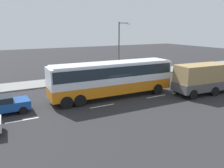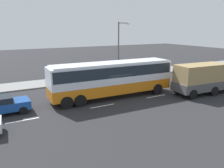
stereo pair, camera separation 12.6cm
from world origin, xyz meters
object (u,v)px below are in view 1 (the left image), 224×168
object	(u,v)px
cargo_truck	(207,78)
pedestrian_near_curb	(140,67)
coach_bus	(113,76)
street_lamp	(120,46)
pedestrian_at_crossing	(78,74)

from	to	relation	value
cargo_truck	pedestrian_near_curb	size ratio (longest dim) A/B	4.62
coach_bus	pedestrian_near_curb	size ratio (longest dim) A/B	7.17
cargo_truck	street_lamp	bearing A→B (deg)	116.78
pedestrian_near_curb	street_lamp	world-z (taller)	street_lamp
cargo_truck	street_lamp	size ratio (longest dim) A/B	1.09
cargo_truck	pedestrian_near_curb	xyz separation A→B (m)	(-0.41, 11.48, -0.51)
coach_bus	cargo_truck	bearing A→B (deg)	-18.47
pedestrian_near_curb	coach_bus	bearing A→B (deg)	140.35
cargo_truck	pedestrian_at_crossing	bearing A→B (deg)	138.22
pedestrian_at_crossing	cargo_truck	bearing A→B (deg)	133.13
cargo_truck	street_lamp	world-z (taller)	street_lamp
cargo_truck	pedestrian_near_curb	distance (m)	11.50
pedestrian_near_curb	pedestrian_at_crossing	world-z (taller)	pedestrian_near_curb
pedestrian_near_curb	pedestrian_at_crossing	bearing A→B (deg)	102.51
cargo_truck	pedestrian_at_crossing	world-z (taller)	cargo_truck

